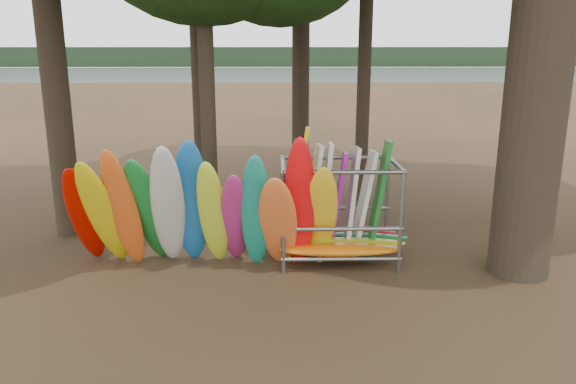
{
  "coord_description": "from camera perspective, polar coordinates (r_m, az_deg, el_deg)",
  "views": [
    {
      "loc": [
        -0.32,
        -10.43,
        4.55
      ],
      "look_at": [
        -0.08,
        1.5,
        1.4
      ],
      "focal_mm": 35.0,
      "sensor_mm": 36.0,
      "label": 1
    }
  ],
  "objects": [
    {
      "name": "ground",
      "position": [
        11.39,
        0.54,
        -8.77
      ],
      "size": [
        120.0,
        120.0,
        0.0
      ],
      "primitive_type": "plane",
      "color": "#47331E",
      "rests_on": "ground"
    },
    {
      "name": "lake",
      "position": [
        70.58,
        -0.91,
        11.08
      ],
      "size": [
        160.0,
        160.0,
        0.0
      ],
      "primitive_type": "plane",
      "color": "gray",
      "rests_on": "ground"
    },
    {
      "name": "far_shore",
      "position": [
        120.46,
        -1.03,
        13.57
      ],
      "size": [
        160.0,
        4.0,
        4.0
      ],
      "primitive_type": "cube",
      "color": "black",
      "rests_on": "ground"
    },
    {
      "name": "kayak_row",
      "position": [
        11.39,
        -8.81,
        -2.07
      ],
      "size": [
        5.52,
        2.19,
        3.06
      ],
      "color": "#B80900",
      "rests_on": "ground"
    },
    {
      "name": "storage_rack",
      "position": [
        12.07,
        5.11,
        -2.35
      ],
      "size": [
        3.17,
        1.6,
        2.89
      ],
      "color": "slate",
      "rests_on": "ground"
    }
  ]
}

